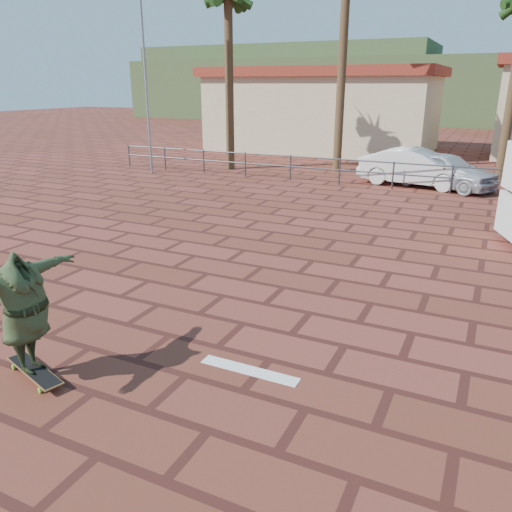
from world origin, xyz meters
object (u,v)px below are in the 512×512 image
Objects in this scene: skateboarder at (25,313)px; car_white at (417,167)px; car_silver at (443,170)px; longboard at (34,371)px.

car_white is at bearing -10.87° from skateboarder.
car_white reaches higher than car_silver.
skateboarder reaches higher than car_white.
car_white reaches higher than longboard.
skateboarder is at bearing -167.82° from car_silver.
skateboarder reaches higher than longboard.
car_silver is at bearing -14.24° from skateboarder.
longboard is at bearing 179.13° from car_white.
car_silver is at bearing 95.30° from longboard.
skateboarder is 0.48× the size of car_white.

